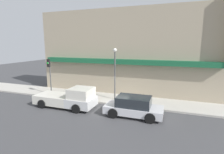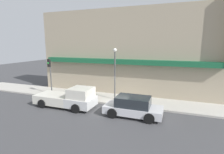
# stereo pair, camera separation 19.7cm
# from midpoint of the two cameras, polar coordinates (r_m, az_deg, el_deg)

# --- Properties ---
(ground_plane) EXTENTS (80.00, 80.00, 0.00)m
(ground_plane) POSITION_cam_midpoint_polar(r_m,az_deg,el_deg) (16.02, 0.20, -9.24)
(ground_plane) COLOR #424244
(sidewalk) EXTENTS (36.00, 3.18, 0.15)m
(sidewalk) POSITION_cam_midpoint_polar(r_m,az_deg,el_deg) (17.43, 1.94, -7.32)
(sidewalk) COLOR #B7B2A8
(sidewalk) RESTS_ON ground
(building) EXTENTS (19.80, 3.80, 10.36)m
(building) POSITION_cam_midpoint_polar(r_m,az_deg,el_deg) (19.55, 4.80, 7.94)
(building) COLOR tan
(building) RESTS_ON ground
(pickup_truck) EXTENTS (5.44, 2.24, 1.82)m
(pickup_truck) POSITION_cam_midpoint_polar(r_m,az_deg,el_deg) (15.82, -14.23, -6.76)
(pickup_truck) COLOR silver
(pickup_truck) RESTS_ON ground
(parked_car) EXTENTS (4.40, 2.07, 1.54)m
(parked_car) POSITION_cam_midpoint_polar(r_m,az_deg,el_deg) (13.64, 6.66, -9.56)
(parked_car) COLOR silver
(parked_car) RESTS_ON ground
(fire_hydrant) EXTENTS (0.18, 0.18, 0.74)m
(fire_hydrant) POSITION_cam_midpoint_polar(r_m,az_deg,el_deg) (17.65, -9.93, -5.74)
(fire_hydrant) COLOR red
(fire_hydrant) RESTS_ON sidewalk
(street_lamp) EXTENTS (0.36, 0.36, 4.94)m
(street_lamp) POSITION_cam_midpoint_polar(r_m,az_deg,el_deg) (16.54, 0.61, 3.14)
(street_lamp) COLOR #4C4C4C
(street_lamp) RESTS_ON sidewalk
(traffic_light) EXTENTS (0.28, 0.42, 3.81)m
(traffic_light) POSITION_cam_midpoint_polar(r_m,az_deg,el_deg) (19.27, -20.01, 1.99)
(traffic_light) COLOR #4C4C4C
(traffic_light) RESTS_ON sidewalk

